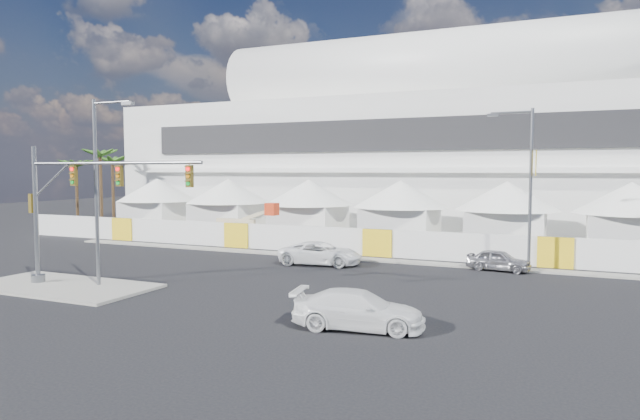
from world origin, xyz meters
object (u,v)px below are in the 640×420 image
at_px(traffic_mast, 68,207).
at_px(boom_lift, 231,233).
at_px(pickup_curb, 320,253).
at_px(streetlight_median, 100,179).
at_px(streetlight_curb, 527,177).
at_px(sedan_silver, 499,260).
at_px(pickup_near, 358,310).

bearing_deg(traffic_mast, boom_lift, 96.74).
relative_size(pickup_curb, boom_lift, 0.77).
distance_m(streetlight_median, streetlight_curb, 25.01).
height_order(sedan_silver, boom_lift, boom_lift).
bearing_deg(boom_lift, pickup_curb, -28.28).
distance_m(traffic_mast, streetlight_curb, 26.69).
bearing_deg(pickup_near, pickup_curb, 19.71).
height_order(streetlight_curb, boom_lift, streetlight_curb).
xyz_separation_m(streetlight_median, streetlight_curb, (20.27, 14.64, 0.04)).
xyz_separation_m(pickup_near, boom_lift, (-18.96, 20.19, 0.20)).
relative_size(pickup_near, streetlight_median, 0.53).
bearing_deg(sedan_silver, streetlight_median, 133.70).
height_order(pickup_curb, pickup_near, pickup_near).
xyz_separation_m(pickup_curb, pickup_near, (7.59, -13.43, 0.00)).
bearing_deg(streetlight_curb, sedan_silver, -157.25).
xyz_separation_m(pickup_curb, streetlight_curb, (12.62, 3.06, 5.09)).
height_order(pickup_near, traffic_mast, traffic_mast).
bearing_deg(traffic_mast, streetlight_median, 28.56).
xyz_separation_m(sedan_silver, traffic_mast, (-20.24, -14.80, 3.69)).
relative_size(streetlight_median, boom_lift, 1.39).
relative_size(sedan_silver, traffic_mast, 0.34).
bearing_deg(traffic_mast, pickup_curb, 53.63).
xyz_separation_m(pickup_near, streetlight_median, (-15.24, 1.86, 5.05)).
relative_size(sedan_silver, streetlight_median, 0.40).
distance_m(traffic_mast, boom_lift, 19.56).
distance_m(sedan_silver, traffic_mast, 25.35).
xyz_separation_m(traffic_mast, streetlight_curb, (21.73, 15.43, 1.49)).
bearing_deg(pickup_curb, pickup_near, -157.72).
bearing_deg(pickup_near, boom_lift, 33.42).
relative_size(streetlight_curb, boom_lift, 1.42).
relative_size(sedan_silver, streetlight_curb, 0.39).
bearing_deg(streetlight_curb, pickup_near, -106.97).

